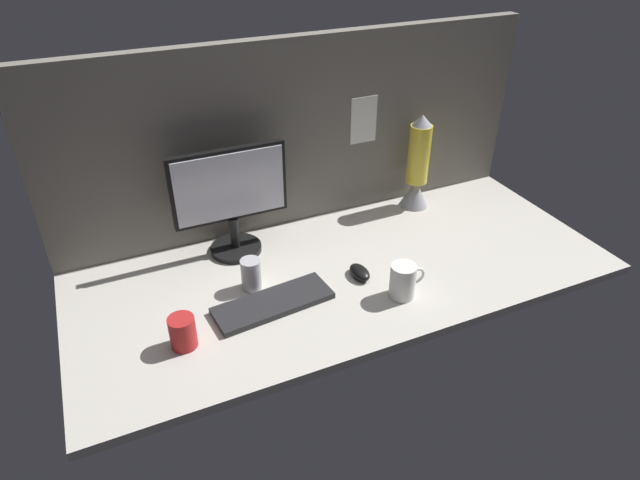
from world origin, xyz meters
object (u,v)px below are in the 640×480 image
(keyboard, at_px, (273,303))
(mouse, at_px, (360,272))
(mug_ceramic_white, at_px, (403,281))
(mug_steel, at_px, (251,274))
(monitor, at_px, (231,197))
(mug_red_plastic, at_px, (183,332))
(lava_lamp, at_px, (417,169))

(keyboard, height_order, mouse, mouse)
(mug_ceramic_white, bearing_deg, mug_steel, 150.96)
(monitor, bearing_deg, mug_red_plastic, -123.70)
(mug_steel, distance_m, mug_red_plastic, 0.31)
(lava_lamp, bearing_deg, mug_steel, -161.87)
(monitor, xyz_separation_m, lava_lamp, (0.75, 0.02, -0.05))
(lava_lamp, bearing_deg, mouse, -141.32)
(monitor, bearing_deg, keyboard, -87.62)
(monitor, relative_size, lava_lamp, 1.04)
(monitor, distance_m, mug_red_plastic, 0.52)
(monitor, distance_m, mouse, 0.50)
(keyboard, xyz_separation_m, lava_lamp, (0.74, 0.37, 0.15))
(keyboard, bearing_deg, mug_ceramic_white, -22.85)
(mug_red_plastic, bearing_deg, mug_steel, 34.26)
(mug_steel, xyz_separation_m, mug_red_plastic, (-0.26, -0.17, -0.00))
(mug_steel, bearing_deg, lava_lamp, 18.13)
(keyboard, xyz_separation_m, mouse, (0.31, 0.02, 0.01))
(monitor, height_order, mug_ceramic_white, monitor)
(mug_ceramic_white, bearing_deg, lava_lamp, 54.17)
(keyboard, relative_size, lava_lamp, 0.97)
(mug_ceramic_white, distance_m, lava_lamp, 0.61)
(mug_red_plastic, bearing_deg, mouse, 8.14)
(mouse, distance_m, mug_ceramic_white, 0.17)
(mouse, height_order, mug_ceramic_white, mug_ceramic_white)
(monitor, relative_size, mouse, 4.10)
(keyboard, distance_m, mug_red_plastic, 0.30)
(keyboard, relative_size, mug_steel, 3.50)
(mouse, bearing_deg, mug_red_plastic, -172.95)
(mug_ceramic_white, relative_size, mug_steel, 1.13)
(monitor, xyz_separation_m, keyboard, (0.01, -0.35, -0.20))
(keyboard, relative_size, mug_red_plastic, 3.77)
(monitor, relative_size, mug_red_plastic, 4.02)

